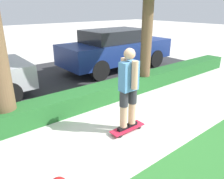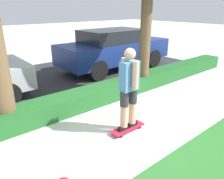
# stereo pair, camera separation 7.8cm
# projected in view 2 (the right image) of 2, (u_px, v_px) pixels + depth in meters

# --- Properties ---
(ground_plane) EXTENTS (60.00, 60.00, 0.00)m
(ground_plane) POSITION_uv_depth(u_px,v_px,m) (131.00, 130.00, 4.58)
(ground_plane) COLOR beige
(street_asphalt) EXTENTS (12.79, 5.00, 0.01)m
(street_asphalt) POSITION_uv_depth(u_px,v_px,m) (47.00, 81.00, 7.60)
(street_asphalt) COLOR #2D2D30
(street_asphalt) RESTS_ON ground_plane
(hedge_row) EXTENTS (12.79, 0.60, 0.46)m
(hedge_row) POSITION_uv_depth(u_px,v_px,m) (88.00, 97.00, 5.65)
(hedge_row) COLOR #236028
(hedge_row) RESTS_ON ground_plane
(skateboard) EXTENTS (0.78, 0.24, 0.08)m
(skateboard) POSITION_uv_depth(u_px,v_px,m) (128.00, 128.00, 4.54)
(skateboard) COLOR red
(skateboard) RESTS_ON ground_plane
(skater_person) EXTENTS (0.49, 0.42, 1.65)m
(skater_person) POSITION_uv_depth(u_px,v_px,m) (129.00, 88.00, 4.22)
(skater_person) COLOR black
(skater_person) RESTS_ON skateboard
(parked_car_middle) EXTENTS (4.70, 1.85, 1.60)m
(parked_car_middle) POSITION_uv_depth(u_px,v_px,m) (114.00, 48.00, 8.81)
(parked_car_middle) COLOR navy
(parked_car_middle) RESTS_ON ground_plane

